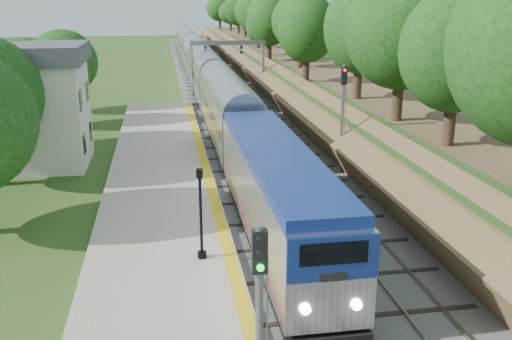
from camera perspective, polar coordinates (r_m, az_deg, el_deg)
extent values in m
cube|color=#4C4944|center=(70.04, -3.66, 8.08)|extent=(9.50, 170.00, 0.12)
cube|color=gray|center=(69.81, -5.90, 8.11)|extent=(0.08, 170.00, 0.16)
cube|color=gray|center=(69.90, -4.71, 8.16)|extent=(0.08, 170.00, 0.16)
cube|color=gray|center=(70.15, -2.61, 8.23)|extent=(0.08, 170.00, 0.16)
cube|color=gray|center=(70.33, -1.43, 8.27)|extent=(0.08, 170.00, 0.16)
cube|color=#AC9E8A|center=(27.09, -9.43, -6.63)|extent=(6.40, 68.00, 0.38)
cube|color=gold|center=(27.12, -3.40, -5.94)|extent=(0.55, 68.00, 0.01)
cube|color=brown|center=(71.38, 4.03, 9.41)|extent=(9.00, 170.00, 3.00)
cube|color=brown|center=(70.62, 0.91, 9.21)|extent=(4.47, 170.00, 4.54)
cylinder|color=#332316|center=(70.74, 2.87, 11.66)|extent=(0.60, 0.60, 2.62)
sphere|color=#14340E|center=(70.49, 2.92, 14.54)|extent=(5.70, 5.70, 5.70)
cylinder|color=#332316|center=(119.95, -2.27, 13.89)|extent=(0.60, 0.60, 2.62)
sphere|color=#14340E|center=(119.81, -2.29, 15.59)|extent=(5.70, 5.70, 5.70)
cube|color=white|center=(40.63, -22.30, 5.06)|extent=(8.00, 6.00, 6.80)
cube|color=#4B4E52|center=(40.08, -22.95, 10.65)|extent=(8.60, 6.60, 1.20)
cube|color=black|center=(38.52, -16.78, 2.56)|extent=(0.05, 1.10, 1.30)
cube|color=black|center=(41.99, -16.20, 3.78)|extent=(0.05, 1.10, 1.30)
cube|color=black|center=(37.95, -17.14, 6.66)|extent=(0.05, 1.10, 1.30)
cube|color=black|center=(41.47, -16.52, 7.54)|extent=(0.05, 1.10, 1.30)
cylinder|color=slate|center=(64.42, -6.39, 9.96)|extent=(0.24, 0.24, 6.20)
cylinder|color=slate|center=(65.32, 0.74, 10.16)|extent=(0.24, 0.24, 6.20)
cube|color=slate|center=(64.46, -2.84, 12.59)|extent=(8.40, 0.25, 0.50)
cube|color=black|center=(64.14, -5.08, 11.85)|extent=(0.30, 0.20, 0.90)
cube|color=black|center=(64.56, -1.46, 11.95)|extent=(0.30, 0.20, 0.90)
cylinder|color=#332316|center=(36.90, -20.20, 0.68)|extent=(0.60, 0.60, 2.45)
sphere|color=#14340E|center=(36.16, -20.74, 5.74)|extent=(5.32, 5.32, 5.32)
cylinder|color=#332316|center=(52.27, -17.13, 5.57)|extent=(0.60, 0.60, 2.45)
sphere|color=#14340E|center=(51.75, -17.46, 9.18)|extent=(5.32, 5.32, 5.32)
cube|color=black|center=(26.30, 2.00, -6.24)|extent=(2.66, 16.67, 0.58)
cube|color=#B7BAC1|center=(25.60, 2.04, -2.27)|extent=(2.89, 17.36, 3.28)
cube|color=navy|center=(25.05, 2.09, 1.73)|extent=(2.78, 16.67, 0.42)
cube|color=navy|center=(17.44, 7.74, -8.79)|extent=(2.86, 0.10, 1.45)
cube|color=black|center=(17.32, 7.80, -8.27)|extent=(2.12, 0.06, 0.72)
cube|color=#A81026|center=(25.99, 2.02, -4.58)|extent=(2.91, 17.01, 0.10)
cube|color=#B7BAC1|center=(43.76, -2.83, 5.44)|extent=(2.89, 19.29, 3.76)
cube|color=#B7BAC1|center=(63.29, -4.92, 9.02)|extent=(2.89, 19.29, 3.76)
cube|color=#B7BAC1|center=(82.99, -6.05, 10.89)|extent=(2.89, 19.29, 3.76)
cube|color=#B7BAC1|center=(102.76, -6.74, 12.05)|extent=(2.89, 19.29, 3.76)
cube|color=#B7BAC1|center=(122.57, -7.22, 12.83)|extent=(2.89, 19.29, 3.76)
cylinder|color=black|center=(24.37, -5.42, -8.43)|extent=(0.39, 0.39, 0.26)
cylinder|color=black|center=(23.68, -5.53, -4.67)|extent=(0.12, 0.12, 3.44)
cube|color=black|center=(23.05, -5.67, -0.30)|extent=(0.29, 0.29, 0.35)
cube|color=silver|center=(23.05, -5.67, -0.30)|extent=(0.21, 0.21, 0.26)
cube|color=black|center=(12.50, 0.35, -8.15)|extent=(0.34, 0.22, 1.01)
cylinder|color=#0CE526|center=(12.38, 0.45, -8.40)|extent=(0.16, 0.06, 0.16)
cylinder|color=slate|center=(36.28, 8.59, 5.03)|extent=(0.20, 0.20, 6.80)
cube|color=black|center=(35.81, 8.79, 9.32)|extent=(0.37, 0.24, 1.10)
cylinder|color=#FF0C0C|center=(35.68, 8.86, 9.29)|extent=(0.18, 0.07, 0.18)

